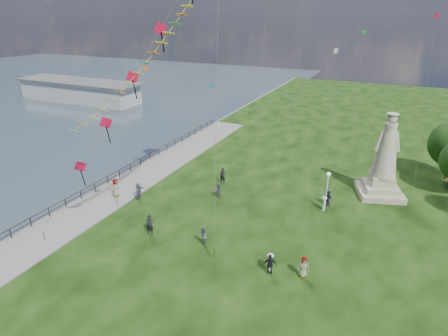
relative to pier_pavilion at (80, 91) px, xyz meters
The scene contains 18 objects.
waterfront 49.44m from the pier_pavilion, 41.92° to the right, with size 200.00×200.00×1.51m.
pier_pavilion is the anchor object (origin of this frame).
statue 67.02m from the pier_pavilion, 18.98° to the right, with size 5.46×5.46×8.79m.
lamppost 64.87m from the pier_pavilion, 24.98° to the right, with size 0.37×0.37×3.95m.
person_0 59.79m from the pier_pavilion, 39.81° to the right, with size 0.67×0.44×1.85m, color black.
person_1 63.41m from the pier_pavilion, 36.66° to the right, with size 0.82×0.51×1.68m, color #595960.
person_2 68.80m from the pier_pavilion, 34.13° to the right, with size 0.97×0.50×1.50m, color silver.
person_3 69.12m from the pier_pavilion, 34.33° to the right, with size 0.97×0.50×1.65m, color black.
person_4 70.65m from the pier_pavilion, 32.82° to the right, with size 0.83×0.51×1.70m, color #595960.
person_5 52.93m from the pier_pavilion, 39.09° to the right, with size 1.70×0.73×1.83m, color #595960.
person_6 54.03m from the pier_pavilion, 29.09° to the right, with size 0.68×0.45×1.86m, color black.
person_7 64.50m from the pier_pavilion, 24.07° to the right, with size 0.81×0.50×1.67m, color #595960.
person_8 64.90m from the pier_pavilion, 25.22° to the right, with size 0.98×0.50×1.51m, color silver.
person_9 64.51m from the pier_pavilion, 24.24° to the right, with size 0.92×0.47×1.57m, color black.
person_10 51.43m from the pier_pavilion, 41.39° to the right, with size 0.94×0.58×1.92m, color #595960.
person_11 56.60m from the pier_pavilion, 31.46° to the right, with size 1.52×0.65×1.64m, color #595960.
red_kite_train 59.21m from the pier_pavilion, 40.01° to the right, with size 10.19×9.35×20.66m.
small_kites 58.47m from the pier_pavilion, 19.09° to the right, with size 33.06×19.04×29.26m.
Camera 1 is at (11.58, -18.75, 17.95)m, focal length 30.00 mm.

